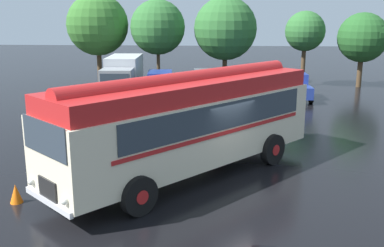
% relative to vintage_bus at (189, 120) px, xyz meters
% --- Properties ---
extents(ground_plane, '(120.00, 120.00, 0.00)m').
position_rel_vintage_bus_xyz_m(ground_plane, '(0.92, 0.12, -1.89)').
color(ground_plane, black).
extents(vintage_bus, '(8.57, 9.13, 3.49)m').
position_rel_vintage_bus_xyz_m(vintage_bus, '(0.00, 0.00, 0.00)').
color(vintage_bus, beige).
rests_on(vintage_bus, ground).
extents(car_near_left, '(2.29, 4.35, 1.66)m').
position_rel_vintage_bus_xyz_m(car_near_left, '(-2.82, 13.90, -1.05)').
color(car_near_left, navy).
rests_on(car_near_left, ground).
extents(car_mid_left, '(2.42, 4.40, 1.66)m').
position_rel_vintage_bus_xyz_m(car_mid_left, '(0.12, 14.79, -1.05)').
color(car_mid_left, '#4C5156').
rests_on(car_mid_left, ground).
extents(car_mid_right, '(2.34, 4.38, 1.66)m').
position_rel_vintage_bus_xyz_m(car_mid_right, '(2.65, 14.46, -1.05)').
color(car_mid_right, navy).
rests_on(car_mid_right, ground).
extents(car_far_right, '(2.07, 4.26, 1.66)m').
position_rel_vintage_bus_xyz_m(car_far_right, '(5.51, 13.99, -1.05)').
color(car_far_right, navy).
rests_on(car_far_right, ground).
extents(box_van, '(2.54, 5.86, 2.50)m').
position_rel_vintage_bus_xyz_m(box_van, '(-5.34, 14.54, -0.53)').
color(box_van, '#B2B7BC').
rests_on(box_van, ground).
extents(tree_far_left, '(4.65, 4.65, 6.72)m').
position_rel_vintage_bus_xyz_m(tree_far_left, '(-8.25, 19.97, 2.43)').
color(tree_far_left, '#4C3823').
rests_on(tree_far_left, ground).
extents(tree_left_of_centre, '(4.06, 4.06, 6.27)m').
position_rel_vintage_bus_xyz_m(tree_left_of_centre, '(-3.84, 19.66, 2.36)').
color(tree_left_of_centre, '#4C3823').
rests_on(tree_left_of_centre, ground).
extents(tree_centre, '(4.64, 4.64, 6.46)m').
position_rel_vintage_bus_xyz_m(tree_centre, '(1.25, 19.72, 2.28)').
color(tree_centre, '#4C3823').
rests_on(tree_centre, ground).
extents(tree_right_of_centre, '(2.88, 2.88, 5.43)m').
position_rel_vintage_bus_xyz_m(tree_right_of_centre, '(7.06, 19.28, 2.11)').
color(tree_right_of_centre, '#4C3823').
rests_on(tree_right_of_centre, ground).
extents(tree_far_right, '(3.53, 3.53, 5.33)m').
position_rel_vintage_bus_xyz_m(tree_far_right, '(11.18, 18.95, 1.67)').
color(tree_far_right, '#4C3823').
rests_on(tree_far_right, ground).
extents(traffic_cone, '(0.36, 0.36, 0.55)m').
position_rel_vintage_bus_xyz_m(traffic_cone, '(-4.77, -2.59, -1.62)').
color(traffic_cone, orange).
rests_on(traffic_cone, ground).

